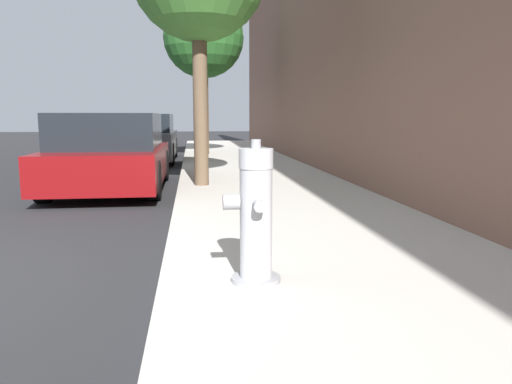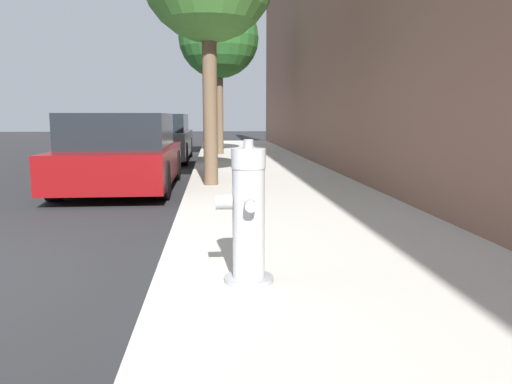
{
  "view_description": "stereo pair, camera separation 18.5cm",
  "coord_description": "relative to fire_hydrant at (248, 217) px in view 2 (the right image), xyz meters",
  "views": [
    {
      "loc": [
        2.39,
        -3.64,
        1.26
      ],
      "look_at": [
        2.95,
        0.84,
        0.58
      ],
      "focal_mm": 35.0,
      "sensor_mm": 36.0,
      "label": 1
    },
    {
      "loc": [
        2.57,
        -3.66,
        1.26
      ],
      "look_at": [
        2.95,
        0.84,
        0.58
      ],
      "focal_mm": 35.0,
      "sensor_mm": 36.0,
      "label": 2
    }
  ],
  "objects": [
    {
      "name": "sidewalk_slab",
      "position": [
        0.8,
        0.36,
        -0.52
      ],
      "size": [
        2.94,
        40.0,
        0.14
      ],
      "color": "beige",
      "rests_on": "ground_plane"
    },
    {
      "name": "fire_hydrant",
      "position": [
        0.0,
        0.0,
        0.0
      ],
      "size": [
        0.39,
        0.41,
        0.97
      ],
      "color": "#97979C",
      "rests_on": "sidewalk_slab"
    },
    {
      "name": "parked_car_near",
      "position": [
        -1.81,
        5.51,
        0.04
      ],
      "size": [
        1.81,
        3.87,
        1.32
      ],
      "color": "maroon",
      "rests_on": "ground_plane"
    },
    {
      "name": "parked_car_mid",
      "position": [
        -1.78,
        11.14,
        0.06
      ],
      "size": [
        1.76,
        4.53,
        1.33
      ],
      "color": "#4C5156",
      "rests_on": "ground_plane"
    },
    {
      "name": "street_tree_far",
      "position": [
        -0.03,
        11.96,
        2.96
      ],
      "size": [
        2.37,
        2.37,
        4.62
      ],
      "color": "brown",
      "rests_on": "sidewalk_slab"
    }
  ]
}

